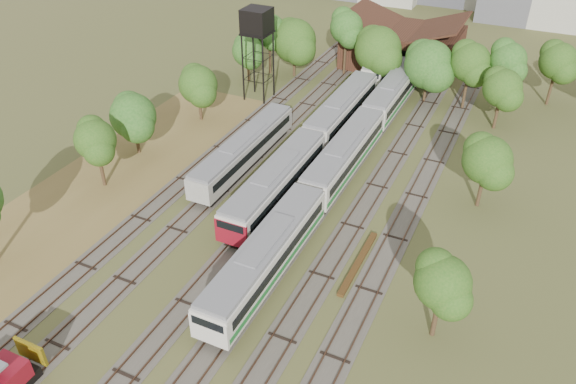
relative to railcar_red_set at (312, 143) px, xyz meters
The scene contains 13 objects.
ground 27.24m from the railcar_red_set, 85.78° to the right, with size 240.00×240.00×0.00m, color #475123.
dry_grass_patch 24.99m from the railcar_red_set, 129.96° to the right, with size 14.00×60.00×0.04m, color brown.
tracks 3.16m from the railcar_red_set, 57.52° to the right, with size 24.60×80.00×0.19m.
railcar_red_set is the anchor object (origin of this frame).
railcar_green_set 4.14m from the railcar_red_set, 15.19° to the right, with size 3.01×52.08×3.72m.
railcar_rear 27.25m from the railcar_red_set, 90.00° to the left, with size 2.79×16.08×3.45m.
old_grey_coach 7.28m from the railcar_red_set, 145.57° to the right, with size 2.68×18.00×3.31m.
water_tower 18.91m from the railcar_red_set, 137.08° to the left, with size 3.37×3.37×11.63m.
rail_pile_far 17.44m from the railcar_red_set, 53.98° to the right, with size 0.53×8.51×0.28m, color #503416.
maintenance_shed 30.91m from the railcar_red_set, 88.15° to the left, with size 16.45×11.55×7.58m.
tree_band_left 19.34m from the railcar_red_set, 152.60° to the right, with size 6.54×57.07×8.23m.
tree_band_far 22.13m from the railcar_red_set, 79.65° to the left, with size 47.82×11.09×9.01m.
tree_band_right 17.50m from the railcar_red_set, ahead, with size 5.44×39.03×7.30m.
Camera 1 is at (18.00, -21.25, 30.85)m, focal length 35.00 mm.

